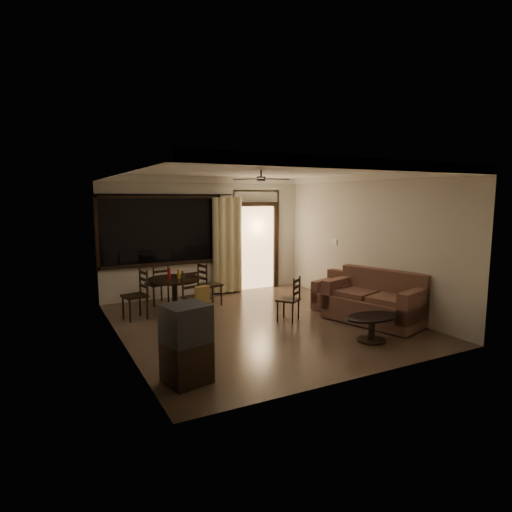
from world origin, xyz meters
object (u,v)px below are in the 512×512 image
dining_chair_east (210,292)px  side_chair (289,308)px  coffee_table (372,324)px  dining_table (175,285)px  dining_chair_north (158,291)px  tv_cabinet (186,344)px  dining_chair_west (136,304)px  sofa (376,302)px  dining_chair_south (196,305)px  armchair (338,294)px

dining_chair_east → side_chair: 1.99m
dining_chair_east → coffee_table: (1.48, -3.39, -0.00)m
dining_table → side_chair: bearing=-43.2°
dining_chair_north → tv_cabinet: (-0.71, -4.12, 0.23)m
side_chair → coffee_table: bearing=73.8°
dining_table → tv_cabinet: 3.46m
dining_table → dining_chair_west: dining_chair_west is taller
dining_chair_north → sofa: bearing=124.9°
dining_chair_west → sofa: sofa is taller
dining_chair_south → coffee_table: dining_chair_south is taller
dining_table → coffee_table: (2.30, -3.23, -0.27)m
dining_chair_west → side_chair: dining_chair_west is taller
dining_chair_east → armchair: (2.25, -1.54, 0.03)m
tv_cabinet → armchair: size_ratio=1.05×
dining_table → armchair: bearing=-24.3°
dining_chair_north → armchair: dining_chair_north is taller
dining_table → side_chair: dining_table is taller
dining_chair_south → sofa: 3.37m
dining_chair_south → tv_cabinet: tv_cabinet is taller
dining_chair_south → dining_chair_north: (-0.31, 1.61, -0.02)m
dining_chair_south → side_chair: bearing=-37.1°
tv_cabinet → side_chair: tv_cabinet is taller
tv_cabinet → coffee_table: tv_cabinet is taller
side_chair → sofa: bearing=113.9°
dining_chair_north → sofa: sofa is taller
dining_chair_west → sofa: bearing=49.3°
tv_cabinet → sofa: 4.10m
dining_chair_east → armchair: size_ratio=0.99×
armchair → coffee_table: bearing=-130.9°
dining_chair_east → dining_chair_north: size_ratio=1.00×
dining_chair_west → dining_chair_north: same height
dining_chair_west → dining_chair_south: size_ratio=1.00×
dining_chair_west → tv_cabinet: 3.20m
dining_chair_north → dining_chair_east: bearing=136.8°
side_chair → dining_chair_east: bearing=-99.0°
dining_table → dining_chair_north: (-0.15, 0.77, -0.26)m
tv_cabinet → coffee_table: 3.18m
dining_chair_west → dining_chair_south: 1.20m
dining_chair_south → coffee_table: size_ratio=1.00×
dining_chair_east → side_chair: dining_chair_east is taller
sofa → dining_table: bearing=125.4°
dining_table → dining_chair_west: bearing=-169.1°
armchair → coffee_table: (-0.76, -1.85, -0.04)m
dining_chair_west → coffee_table: size_ratio=1.00×
dining_chair_west → sofa: 4.56m
armchair → dining_chair_north: bearing=127.6°
dining_table → tv_cabinet: bearing=-104.4°
dining_chair_west → dining_chair_east: 1.67m
tv_cabinet → sofa: bearing=-0.5°
dining_chair_west → coffee_table: bearing=34.7°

